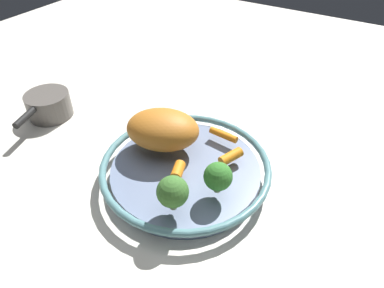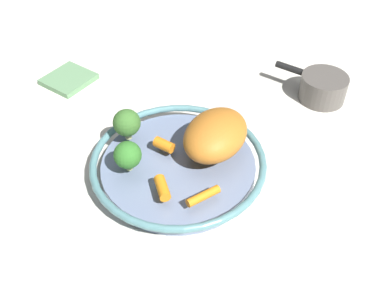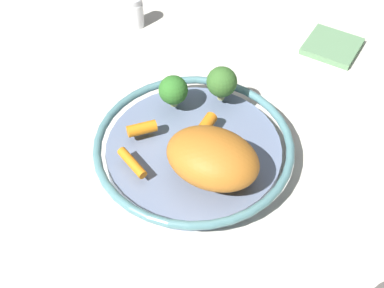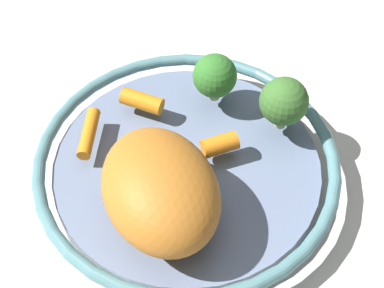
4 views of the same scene
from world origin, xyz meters
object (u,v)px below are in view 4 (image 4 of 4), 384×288
Objects in this scene: roast_chicken_piece at (159,189)px; baby_carrot_near_rim at (141,101)px; baby_carrot_right at (218,145)px; baby_carrot_left at (87,133)px; broccoli_floret_small at (282,102)px; serving_bowl at (185,167)px; broccoli_floret_mid at (213,76)px.

baby_carrot_near_rim is at bearing -79.93° from roast_chicken_piece.
baby_carrot_right is 0.15m from baby_carrot_left.
baby_carrot_left is (0.09, -0.10, -0.03)m from roast_chicken_piece.
baby_carrot_near_rim and baby_carrot_right have the same top height.
serving_bowl is at bearing 21.99° from broccoli_floret_small.
baby_carrot_near_rim is 0.09m from broccoli_floret_mid.
broccoli_floret_mid reaches higher than baby_carrot_near_rim.
broccoli_floret_small is at bearing 169.20° from baby_carrot_near_rim.
roast_chicken_piece is at bearing 50.95° from baby_carrot_right.
roast_chicken_piece is 0.14m from baby_carrot_left.
baby_carrot_near_rim is at bearing -37.38° from baby_carrot_right.
roast_chicken_piece is 2.33× the size of baby_carrot_left.
broccoli_floret_mid is at bearing -88.00° from baby_carrot_right.
baby_carrot_right reaches higher than serving_bowl.
baby_carrot_right is at bearing 92.00° from broccoli_floret_mid.
baby_carrot_right is 0.09m from broccoli_floret_mid.
roast_chicken_piece is (0.03, 0.07, 0.06)m from serving_bowl.
serving_bowl is 0.13m from broccoli_floret_small.
baby_carrot_left is 1.06× the size of broccoli_floret_mid.
roast_chicken_piece reaches higher than broccoli_floret_mid.
baby_carrot_left is at bearing -8.26° from baby_carrot_right.
serving_bowl is at bearing 69.29° from broccoli_floret_mid.
baby_carrot_near_rim is 0.11m from baby_carrot_right.
baby_carrot_left is at bearing 23.15° from broccoli_floret_mid.
broccoli_floret_small is 0.09m from broccoli_floret_mid.
baby_carrot_left is at bearing -14.23° from serving_bowl.
broccoli_floret_mid is at bearing -110.50° from roast_chicken_piece.
broccoli_floret_mid is at bearing -110.71° from serving_bowl.
baby_carrot_near_rim is 0.08m from baby_carrot_left.
serving_bowl is at bearing 165.77° from baby_carrot_left.
roast_chicken_piece is 0.10m from baby_carrot_right.
serving_bowl is 0.12m from baby_carrot_left.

